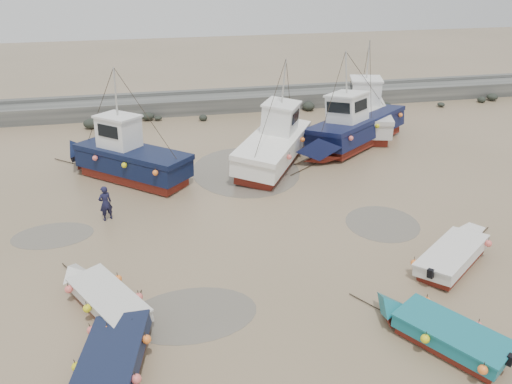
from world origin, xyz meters
The scene contains 15 objects.
ground centered at (0.00, 0.00, 0.00)m, with size 120.00×120.00×0.00m, color #8F765B.
seawall centered at (0.05, 21.99, 0.63)m, with size 60.00×4.92×1.50m.
puddle_a centered at (-3.79, -2.89, 0.00)m, with size 4.76×4.76×0.01m, color #5E584C.
puddle_b centered at (5.78, 1.91, 0.00)m, with size 3.51×3.51×0.01m, color #5E584C.
puddle_c centered at (-9.59, 3.93, 0.00)m, with size 3.66×3.66×0.01m, color #5E584C.
puddle_d centered at (0.50, 9.50, 0.00)m, with size 6.38×6.38×0.01m, color #5E584C.
dinghy_0 centered at (-6.85, -1.84, 0.55)m, with size 3.77×5.54×1.43m.
dinghy_1 centered at (-6.31, -5.03, 0.54)m, with size 2.83×6.47×1.43m.
dinghy_2 centered at (4.20, -5.98, 0.55)m, with size 3.88×5.28×1.43m.
dinghy_3 centered at (7.34, -1.84, 0.54)m, with size 5.55×4.39×1.43m.
cabin_boat_0 centered at (-6.43, 9.82, 1.35)m, with size 8.30×7.27×6.22m.
cabin_boat_1 centered at (2.53, 10.54, 1.31)m, with size 6.83×10.01×6.22m.
cabin_boat_2 centered at (8.20, 12.01, 1.30)m, with size 9.92×7.84×6.22m.
cabin_boat_3 centered at (10.32, 15.30, 1.34)m, with size 5.09×10.08×6.22m.
person centered at (-7.19, 4.98, 0.00)m, with size 0.65×0.43×1.79m, color #171731.
Camera 1 is at (-4.39, -17.30, 11.89)m, focal length 35.00 mm.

